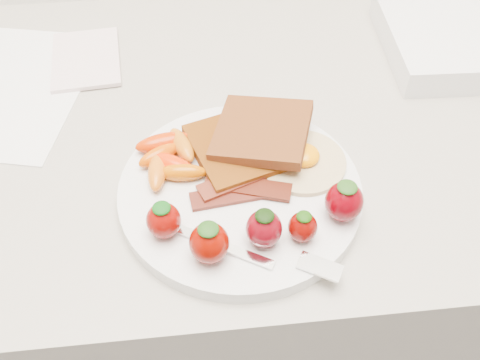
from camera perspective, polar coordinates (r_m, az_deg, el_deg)
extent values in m
cube|color=gray|center=(1.06, -0.67, -11.40)|extent=(2.00, 0.60, 0.90)
cylinder|color=white|center=(0.60, 0.00, -1.20)|extent=(0.27, 0.27, 0.02)
cube|color=#452005|center=(0.62, 0.28, 3.60)|extent=(0.14, 0.14, 0.01)
cube|color=#4F2D14|center=(0.62, 2.36, 5.25)|extent=(0.13, 0.13, 0.02)
cylinder|color=beige|center=(0.62, 6.64, 1.96)|extent=(0.13, 0.13, 0.01)
ellipsoid|color=#F98E00|center=(0.61, 6.84, 2.65)|extent=(0.05, 0.05, 0.02)
cube|color=#3F0A0D|center=(0.58, -0.64, -1.58)|extent=(0.10, 0.04, 0.00)
cube|color=black|center=(0.58, 0.84, -0.72)|extent=(0.10, 0.05, 0.00)
cube|color=#3A1306|center=(0.59, -0.04, 0.08)|extent=(0.10, 0.06, 0.00)
ellipsoid|color=#C94A00|center=(0.62, -8.64, 2.62)|extent=(0.05, 0.04, 0.02)
ellipsoid|color=#EA2A00|center=(0.60, -7.36, 1.69)|extent=(0.07, 0.05, 0.02)
ellipsoid|color=#CD6111|center=(0.60, -8.83, 0.98)|extent=(0.02, 0.06, 0.02)
ellipsoid|color=#C26410|center=(0.62, -6.24, 3.74)|extent=(0.04, 0.06, 0.02)
ellipsoid|color=#C42C00|center=(0.63, -8.23, 4.02)|extent=(0.07, 0.04, 0.02)
ellipsoid|color=#BD5600|center=(0.59, -6.21, 0.81)|extent=(0.06, 0.02, 0.02)
ellipsoid|color=#730703|center=(0.54, -8.15, -4.30)|extent=(0.04, 0.04, 0.04)
ellipsoid|color=#0C470D|center=(0.53, -8.39, -2.97)|extent=(0.02, 0.02, 0.01)
ellipsoid|color=#720800|center=(0.52, -3.30, -6.72)|extent=(0.04, 0.04, 0.04)
ellipsoid|color=#1B4210|center=(0.50, -3.41, -5.26)|extent=(0.02, 0.02, 0.01)
ellipsoid|color=#5E040D|center=(0.53, 2.57, -5.21)|extent=(0.04, 0.04, 0.04)
ellipsoid|color=black|center=(0.51, 2.65, -3.84)|extent=(0.02, 0.02, 0.01)
ellipsoid|color=#600401|center=(0.54, 6.70, -5.01)|extent=(0.03, 0.03, 0.03)
ellipsoid|color=#154006|center=(0.53, 6.86, -3.90)|extent=(0.02, 0.02, 0.01)
ellipsoid|color=#5D0007|center=(0.56, 11.04, -2.26)|extent=(0.04, 0.04, 0.04)
ellipsoid|color=#204813|center=(0.54, 11.39, -0.75)|extent=(0.02, 0.02, 0.01)
cube|color=white|center=(0.54, -1.54, -7.16)|extent=(0.09, 0.06, 0.00)
cube|color=silver|center=(0.53, 8.53, -9.13)|extent=(0.05, 0.04, 0.00)
cube|color=white|center=(0.81, -23.59, 9.02)|extent=(0.26, 0.31, 0.00)
cube|color=silver|center=(0.82, -16.11, 12.33)|extent=(0.11, 0.14, 0.01)
cube|color=white|center=(0.87, 23.91, 13.69)|extent=(0.27, 0.22, 0.04)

